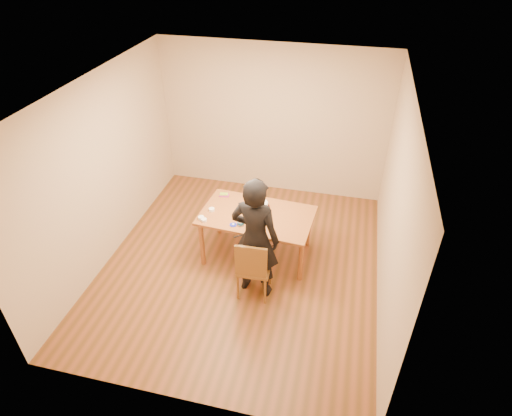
% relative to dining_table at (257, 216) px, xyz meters
% --- Properties ---
extents(room_shell, '(4.00, 4.50, 2.70)m').
position_rel_dining_table_xyz_m(room_shell, '(-0.17, 0.05, 0.62)').
color(room_shell, brown).
rests_on(room_shell, ground).
extents(dining_table, '(1.69, 1.08, 0.04)m').
position_rel_dining_table_xyz_m(dining_table, '(0.00, 0.00, 0.00)').
color(dining_table, brown).
rests_on(dining_table, floor).
extents(dining_chair, '(0.45, 0.45, 0.04)m').
position_rel_dining_table_xyz_m(dining_chair, '(0.15, -0.78, -0.28)').
color(dining_chair, brown).
rests_on(dining_chair, floor).
extents(cake_plate, '(0.28, 0.28, 0.02)m').
position_rel_dining_table_xyz_m(cake_plate, '(0.01, 0.17, 0.03)').
color(cake_plate, red).
rests_on(cake_plate, dining_table).
extents(cake, '(0.23, 0.23, 0.07)m').
position_rel_dining_table_xyz_m(cake, '(0.01, 0.17, 0.08)').
color(cake, white).
rests_on(cake, cake_plate).
extents(frosting_dome, '(0.23, 0.23, 0.03)m').
position_rel_dining_table_xyz_m(frosting_dome, '(0.01, 0.17, 0.13)').
color(frosting_dome, white).
rests_on(frosting_dome, cake).
extents(frosting_tub, '(0.08, 0.08, 0.07)m').
position_rel_dining_table_xyz_m(frosting_tub, '(-0.16, -0.30, 0.06)').
color(frosting_tub, white).
rests_on(frosting_tub, dining_table).
extents(frosting_lid, '(0.10, 0.10, 0.01)m').
position_rel_dining_table_xyz_m(frosting_lid, '(-0.27, -0.32, 0.02)').
color(frosting_lid, '#1A20A9').
rests_on(frosting_lid, dining_table).
extents(frosting_dollop, '(0.04, 0.04, 0.02)m').
position_rel_dining_table_xyz_m(frosting_dollop, '(-0.27, -0.32, 0.04)').
color(frosting_dollop, white).
rests_on(frosting_dollop, frosting_lid).
extents(ramekin_green, '(0.08, 0.08, 0.04)m').
position_rel_dining_table_xyz_m(ramekin_green, '(-0.69, -0.33, 0.04)').
color(ramekin_green, white).
rests_on(ramekin_green, dining_table).
extents(ramekin_yellow, '(0.08, 0.08, 0.04)m').
position_rel_dining_table_xyz_m(ramekin_yellow, '(-0.67, -0.06, 0.04)').
color(ramekin_yellow, white).
rests_on(ramekin_yellow, dining_table).
extents(ramekin_multi, '(0.09, 0.09, 0.04)m').
position_rel_dining_table_xyz_m(ramekin_multi, '(-0.75, -0.29, 0.04)').
color(ramekin_multi, white).
rests_on(ramekin_multi, dining_table).
extents(candy_box_pink, '(0.15, 0.09, 0.02)m').
position_rel_dining_table_xyz_m(candy_box_pink, '(-0.60, 0.36, 0.03)').
color(candy_box_pink, '#D73283').
rests_on(candy_box_pink, dining_table).
extents(candy_box_green, '(0.13, 0.08, 0.02)m').
position_rel_dining_table_xyz_m(candy_box_green, '(-0.61, 0.37, 0.05)').
color(candy_box_green, green).
rests_on(candy_box_green, candy_box_pink).
extents(spatula, '(0.14, 0.12, 0.01)m').
position_rel_dining_table_xyz_m(spatula, '(-0.12, -0.54, 0.02)').
color(spatula, black).
rests_on(spatula, dining_table).
extents(person, '(0.71, 0.53, 1.80)m').
position_rel_dining_table_xyz_m(person, '(0.15, -0.73, 0.17)').
color(person, black).
rests_on(person, floor).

